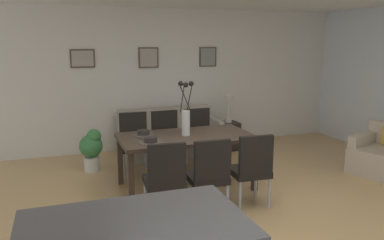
% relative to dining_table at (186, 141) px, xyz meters
% --- Properties ---
extents(ground_plane, '(9.00, 9.00, 0.00)m').
position_rel_dining_table_xyz_m(ground_plane, '(0.25, -1.03, -0.67)').
color(ground_plane, tan).
extents(back_wall_panel, '(9.00, 0.10, 2.60)m').
position_rel_dining_table_xyz_m(back_wall_panel, '(0.25, 2.22, 0.63)').
color(back_wall_panel, silver).
rests_on(back_wall_panel, ground).
extents(dining_table, '(1.80, 0.96, 0.74)m').
position_rel_dining_table_xyz_m(dining_table, '(0.00, 0.00, 0.00)').
color(dining_table, '#3D2D23').
rests_on(dining_table, ground).
extents(dining_chair_near_left, '(0.47, 0.47, 0.92)m').
position_rel_dining_table_xyz_m(dining_chair_near_left, '(-0.54, -0.88, -0.15)').
color(dining_chair_near_left, black).
rests_on(dining_chair_near_left, ground).
extents(dining_chair_near_right, '(0.47, 0.47, 0.92)m').
position_rel_dining_table_xyz_m(dining_chair_near_right, '(-0.54, 0.88, -0.15)').
color(dining_chair_near_right, black).
rests_on(dining_chair_near_right, ground).
extents(dining_chair_far_left, '(0.45, 0.45, 0.92)m').
position_rel_dining_table_xyz_m(dining_chair_far_left, '(-0.02, -0.91, -0.15)').
color(dining_chair_far_left, black).
rests_on(dining_chair_far_left, ground).
extents(dining_chair_far_right, '(0.46, 0.46, 0.92)m').
position_rel_dining_table_xyz_m(dining_chair_far_right, '(-0.03, 0.86, -0.15)').
color(dining_chair_far_right, black).
rests_on(dining_chair_far_right, ground).
extents(dining_chair_mid_left, '(0.47, 0.47, 0.92)m').
position_rel_dining_table_xyz_m(dining_chair_mid_left, '(0.54, -0.88, -0.15)').
color(dining_chair_mid_left, black).
rests_on(dining_chair_mid_left, ground).
extents(dining_chair_mid_right, '(0.44, 0.44, 0.92)m').
position_rel_dining_table_xyz_m(dining_chair_mid_right, '(0.52, 0.87, -0.15)').
color(dining_chair_mid_right, black).
rests_on(dining_chair_mid_right, ground).
extents(centerpiece_vase, '(0.21, 0.23, 0.73)m').
position_rel_dining_table_xyz_m(centerpiece_vase, '(0.00, 0.00, 0.36)').
color(centerpiece_vase, silver).
rests_on(centerpiece_vase, dining_table).
extents(placemat_near_left, '(0.32, 0.32, 0.01)m').
position_rel_dining_table_xyz_m(placemat_near_left, '(-0.54, -0.22, 0.08)').
color(placemat_near_left, '#4C4742').
rests_on(placemat_near_left, dining_table).
extents(bowl_near_left, '(0.17, 0.17, 0.07)m').
position_rel_dining_table_xyz_m(bowl_near_left, '(-0.54, -0.22, 0.12)').
color(bowl_near_left, '#2D2826').
rests_on(bowl_near_left, dining_table).
extents(placemat_near_right, '(0.32, 0.32, 0.01)m').
position_rel_dining_table_xyz_m(placemat_near_right, '(-0.54, 0.22, 0.08)').
color(placemat_near_right, '#4C4742').
rests_on(placemat_near_right, dining_table).
extents(bowl_near_right, '(0.17, 0.17, 0.07)m').
position_rel_dining_table_xyz_m(bowl_near_right, '(-0.54, 0.22, 0.12)').
color(bowl_near_right, '#2D2826').
rests_on(bowl_near_right, dining_table).
extents(sofa, '(1.74, 0.84, 0.80)m').
position_rel_dining_table_xyz_m(sofa, '(0.24, 1.67, -0.39)').
color(sofa, '#A89E8E').
rests_on(sofa, ground).
extents(side_table, '(0.36, 0.36, 0.52)m').
position_rel_dining_table_xyz_m(side_table, '(1.36, 1.58, -0.41)').
color(side_table, black).
rests_on(side_table, ground).
extents(table_lamp, '(0.22, 0.22, 0.51)m').
position_rel_dining_table_xyz_m(table_lamp, '(1.36, 1.58, 0.23)').
color(table_lamp, beige).
rests_on(table_lamp, side_table).
extents(framed_picture_left, '(0.42, 0.03, 0.32)m').
position_rel_dining_table_xyz_m(framed_picture_left, '(-1.16, 2.15, 1.04)').
color(framed_picture_left, '#473828').
extents(framed_picture_center, '(0.37, 0.03, 0.37)m').
position_rel_dining_table_xyz_m(framed_picture_center, '(0.00, 2.15, 1.04)').
color(framed_picture_center, '#473828').
extents(framed_picture_right, '(0.34, 0.03, 0.37)m').
position_rel_dining_table_xyz_m(framed_picture_right, '(1.16, 2.15, 1.04)').
color(framed_picture_right, '#473828').
extents(potted_plant, '(0.36, 0.36, 0.67)m').
position_rel_dining_table_xyz_m(potted_plant, '(-1.17, 1.15, -0.29)').
color(potted_plant, silver).
rests_on(potted_plant, ground).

